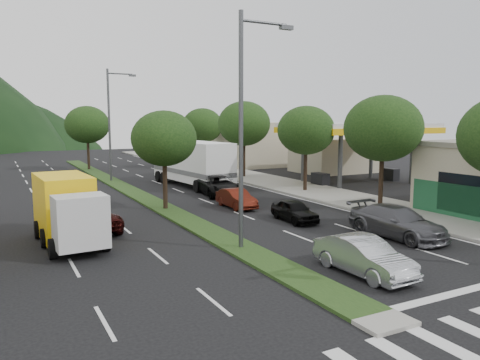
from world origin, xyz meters
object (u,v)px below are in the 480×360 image
tree_med_near (164,139)px  suv_maroon (88,218)px  motorhome (192,162)px  sedan_silver (363,256)px  car_queue_a (294,211)px  streetlight_near (245,120)px  car_queue_c (236,198)px  tree_r_c (306,130)px  streetlight_mid (111,119)px  car_queue_d (219,186)px  tree_r_d (244,124)px  tree_med_far (87,125)px  car_queue_b (397,222)px  tree_r_e (202,125)px  box_truck (67,212)px  tree_r_b (383,128)px

tree_med_near → suv_maroon: tree_med_near is taller
tree_med_near → motorhome: 11.00m
sedan_silver → car_queue_a: (2.87, 8.58, -0.09)m
streetlight_near → car_queue_c: (4.02, 8.60, -4.98)m
tree_r_c → car_queue_a: tree_r_c is taller
streetlight_mid → sedan_silver: 30.45m
tree_r_c → tree_med_near: bearing=-170.5°
car_queue_a → streetlight_mid: bearing=106.8°
sedan_silver → car_queue_c: size_ratio=1.13×
tree_med_near → car_queue_c: size_ratio=1.65×
streetlight_near → motorhome: (5.29, 19.21, -3.58)m
car_queue_a → motorhome: (0.25, 15.61, 1.41)m
streetlight_mid → car_queue_d: bearing=-65.8°
tree_r_c → suv_maroon: size_ratio=1.34×
sedan_silver → suv_maroon: sedan_silver is taller
tree_med_near → sedan_silver: size_ratio=1.46×
tree_r_c → tree_r_d: tree_r_d is taller
sedan_silver → suv_maroon: bearing=122.2°
tree_med_far → car_queue_b: bearing=-78.6°
car_queue_a → tree_r_c: bearing=54.7°
tree_r_d → tree_r_e: size_ratio=1.07×
streetlight_mid → streetlight_near: bearing=-90.0°
tree_med_far → car_queue_c: size_ratio=1.90×
car_queue_c → box_truck: box_truck is taller
car_queue_a → car_queue_b: (2.33, -5.20, 0.15)m
car_queue_c → car_queue_d: car_queue_d is taller
car_queue_a → car_queue_c: 5.10m
streetlight_near → car_queue_c: bearing=64.9°
tree_med_near → motorhome: size_ratio=0.60×
tree_r_d → sedan_silver: 28.99m
tree_med_far → car_queue_d: size_ratio=1.35×
sedan_silver → car_queue_d: size_ratio=0.80×
car_queue_c → box_truck: (-10.68, -3.93, 0.83)m
streetlight_mid → car_queue_a: bearing=-76.7°
tree_r_c → sedan_silver: (-9.62, -16.98, -4.07)m
box_truck → sedan_silver: bearing=129.1°
tree_med_near → motorhome: (5.50, 9.21, -2.42)m
suv_maroon → car_queue_d: 12.75m
tree_r_e → car_queue_c: 25.03m
car_queue_a → box_truck: 11.78m
tree_r_c → box_truck: size_ratio=1.03×
streetlight_mid → car_queue_b: (7.38, -26.60, -4.84)m
sedan_silver → car_queue_a: sedan_silver is taller
tree_r_c → suv_maroon: bearing=-162.4°
tree_r_e → tree_med_far: (-12.00, 4.00, 0.11)m
tree_r_b → car_queue_d: size_ratio=1.35×
tree_med_near → box_truck: 8.89m
sedan_silver → tree_r_b: bearing=41.5°
car_queue_c → car_queue_d: (1.11, 5.00, 0.12)m
tree_r_c → tree_med_near: 12.17m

